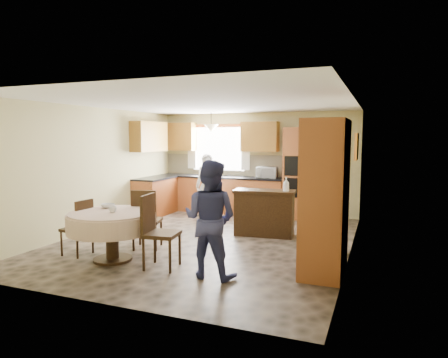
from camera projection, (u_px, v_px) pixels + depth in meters
floor at (208, 241)px, 7.35m from camera, size 5.00×6.00×0.01m
ceiling at (207, 103)px, 7.09m from camera, size 5.00×6.00×0.01m
wall_back at (256, 163)px, 9.99m from camera, size 5.00×0.02×2.50m
wall_front at (98, 196)px, 4.44m from camera, size 5.00×0.02×2.50m
wall_left at (95, 169)px, 8.13m from camera, size 0.02×6.00×2.50m
wall_right at (352, 178)px, 6.30m from camera, size 0.02×6.00×2.50m
window at (219, 149)px, 10.30m from camera, size 1.40×0.03×1.10m
curtain_left at (192, 147)px, 10.52m from camera, size 0.22×0.02×1.15m
curtain_right at (246, 147)px, 9.98m from camera, size 0.22×0.02×1.15m
base_cab_back at (220, 195)px, 10.11m from camera, size 3.30×0.60×0.88m
counter_back at (220, 177)px, 10.06m from camera, size 3.30×0.64×0.04m
base_cab_left at (155, 197)px, 9.77m from camera, size 0.60×1.20×0.88m
counter_left at (155, 178)px, 9.72m from camera, size 0.64×1.20×0.04m
backsplash at (224, 165)px, 10.30m from camera, size 3.30×0.02×0.55m
wall_cab_left at (180, 137)px, 10.52m from camera, size 0.85×0.33×0.72m
wall_cab_right at (260, 137)px, 9.71m from camera, size 0.90×0.33×0.72m
wall_cab_side at (149, 137)px, 9.66m from camera, size 0.33×1.20×0.72m
oven_tower at (299, 173)px, 9.30m from camera, size 0.66×0.62×2.12m
oven_upper at (297, 166)px, 8.99m from camera, size 0.56×0.01×0.45m
oven_lower at (296, 188)px, 9.04m from camera, size 0.56×0.01×0.45m
pendant at (211, 128)px, 9.80m from camera, size 0.36×0.36×0.18m
sideboard at (264, 214)px, 7.71m from camera, size 1.21×0.59×0.83m
space_heater at (330, 237)px, 6.55m from camera, size 0.39×0.27×0.53m
cupboard at (325, 197)px, 5.54m from camera, size 0.56×1.12×2.14m
dining_table at (112, 223)px, 6.11m from camera, size 1.33×1.33×0.76m
chair_left at (80, 225)px, 6.40m from camera, size 0.42×0.42×0.91m
chair_back at (146, 216)px, 6.72m from camera, size 0.55×0.55×1.03m
chair_right at (156, 227)px, 5.79m from camera, size 0.53×0.53×1.07m
framed_picture at (356, 147)px, 7.69m from camera, size 0.06×0.62×0.51m
microwave at (267, 173)px, 9.55m from camera, size 0.52×0.38×0.27m
person_sink at (207, 187)px, 9.24m from camera, size 0.61×0.46×1.52m
person_dining at (210, 219)px, 5.39m from camera, size 0.80×0.63×1.60m
bowl_sideboard at (253, 191)px, 7.75m from camera, size 0.25×0.25×0.06m
bottle_sideboard at (286, 186)px, 7.50m from camera, size 0.12×0.12×0.32m
cup_table at (113, 210)px, 6.05m from camera, size 0.13×0.13×0.09m
bowl_table at (108, 206)px, 6.44m from camera, size 0.27×0.27×0.07m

